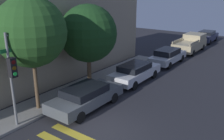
% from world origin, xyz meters
% --- Properties ---
extents(ground_plane, '(60.00, 60.00, 0.00)m').
position_xyz_m(ground_plane, '(0.00, 0.00, 0.00)').
color(ground_plane, '#28282D').
extents(sidewalk, '(26.00, 2.22, 0.14)m').
position_xyz_m(sidewalk, '(0.00, 4.31, 0.07)').
color(sidewalk, gray).
rests_on(sidewalk, ground).
extents(traffic_light_pole, '(2.23, 0.56, 4.59)m').
position_xyz_m(traffic_light_pole, '(-1.57, 3.37, 3.19)').
color(traffic_light_pole, slate).
rests_on(traffic_light_pole, ground).
extents(sedan_near_corner, '(4.63, 1.87, 1.31)m').
position_xyz_m(sedan_near_corner, '(1.49, 2.10, 0.71)').
color(sedan_near_corner, '#4C5156').
rests_on(sedan_near_corner, ground).
extents(sedan_middle, '(4.63, 1.76, 1.32)m').
position_xyz_m(sedan_middle, '(6.76, 2.10, 0.71)').
color(sedan_middle, silver).
rests_on(sedan_middle, ground).
extents(sedan_far_end, '(4.58, 1.77, 1.35)m').
position_xyz_m(sedan_far_end, '(12.35, 2.10, 0.72)').
color(sedan_far_end, '#B7BABF').
rests_on(sedan_far_end, ground).
extents(pickup_truck, '(5.22, 2.08, 1.73)m').
position_xyz_m(pickup_truck, '(18.31, 2.10, 0.87)').
color(pickup_truck, tan).
rests_on(pickup_truck, ground).
extents(sedan_tail_of_row, '(4.38, 1.76, 1.44)m').
position_xyz_m(sedan_tail_of_row, '(24.14, 2.10, 0.76)').
color(sedan_tail_of_row, '#2D3351').
rests_on(sedan_tail_of_row, ground).
extents(tree_near_corner, '(3.61, 3.61, 6.13)m').
position_xyz_m(tree_near_corner, '(-0.25, 4.07, 4.32)').
color(tree_near_corner, brown).
rests_on(tree_near_corner, ground).
extents(tree_midblock, '(3.72, 3.72, 5.52)m').
position_xyz_m(tree_midblock, '(4.05, 4.07, 3.65)').
color(tree_midblock, brown).
rests_on(tree_midblock, ground).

